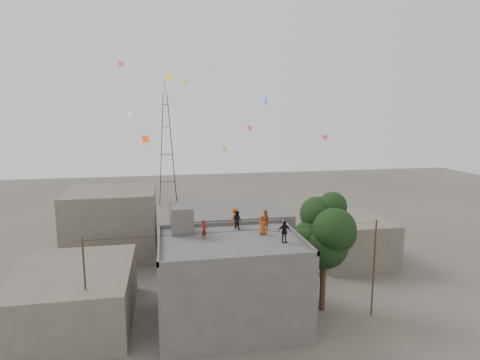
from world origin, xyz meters
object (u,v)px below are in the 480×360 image
at_px(stair_head_box, 182,220).
at_px(transmission_tower, 167,149).
at_px(person_dark_adult, 284,232).
at_px(tree, 326,233).
at_px(person_red_adult, 265,220).

xyz_separation_m(stair_head_box, transmission_tower, (-0.80, 37.40, 1.97)).
bearing_deg(person_dark_adult, tree, 16.24).
distance_m(stair_head_box, tree, 10.80).
relative_size(person_red_adult, person_dark_adult, 0.99).
xyz_separation_m(tree, transmission_tower, (-11.37, 39.40, 2.97)).
distance_m(stair_head_box, transmission_tower, 37.46).
xyz_separation_m(person_red_adult, person_dark_adult, (0.56, -3.15, 0.01)).
relative_size(stair_head_box, tree, 0.22).
relative_size(tree, transmission_tower, 0.45).
xyz_separation_m(transmission_tower, person_dark_adult, (7.60, -41.01, -2.17)).
height_order(stair_head_box, transmission_tower, transmission_tower).
bearing_deg(person_dark_adult, stair_head_box, 145.23).
distance_m(tree, person_red_adult, 4.66).
height_order(stair_head_box, person_dark_adult, stair_head_box).
height_order(person_red_adult, person_dark_adult, person_dark_adult).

